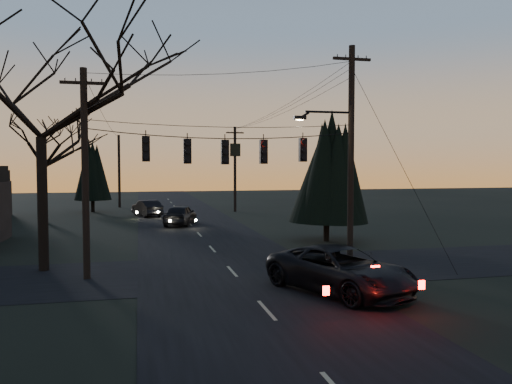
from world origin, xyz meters
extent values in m
plane|color=black|center=(0.00, 0.00, 0.00)|extent=(160.00, 160.00, 0.00)
cube|color=black|center=(0.00, 20.00, 0.01)|extent=(8.00, 120.00, 0.02)
cube|color=black|center=(0.00, 10.00, 0.01)|extent=(60.00, 7.00, 0.02)
cylinder|color=black|center=(-0.25, 10.00, 6.10)|extent=(11.50, 0.04, 0.04)
cylinder|color=black|center=(-8.00, 12.12, 2.92)|extent=(0.44, 0.44, 5.84)
cylinder|color=black|center=(7.23, 17.40, 0.80)|extent=(0.36, 0.36, 1.60)
cone|color=black|center=(7.23, 17.40, 4.23)|extent=(4.15, 4.15, 6.06)
cylinder|color=black|center=(-11.36, 32.09, 2.26)|extent=(0.44, 0.44, 4.52)
cylinder|color=black|center=(-8.41, 41.00, 0.80)|extent=(0.36, 0.36, 1.60)
cone|color=black|center=(-8.41, 41.00, 3.86)|extent=(3.25, 3.25, 5.32)
imported|color=black|center=(3.16, 5.57, 0.82)|extent=(4.87, 6.52, 1.65)
imported|color=black|center=(-0.80, 27.61, 0.80)|extent=(3.23, 5.03, 1.59)
imported|color=black|center=(-3.20, 35.30, 0.73)|extent=(2.86, 4.67, 1.45)
camera|label=1|loc=(-3.90, -11.10, 4.59)|focal=35.00mm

